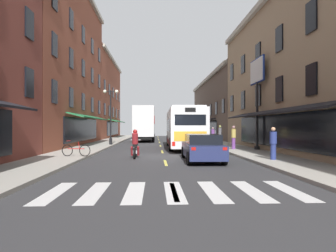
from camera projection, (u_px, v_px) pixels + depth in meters
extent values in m
cube|color=#333335|center=(163.00, 157.00, 18.21)|extent=(34.80, 80.00, 0.10)
cube|color=#DBCC4C|center=(174.00, 191.00, 8.22)|extent=(0.14, 2.40, 0.01)
cube|color=#DBCC4C|center=(166.00, 163.00, 14.71)|extent=(0.14, 2.40, 0.01)
cube|color=#DBCC4C|center=(162.00, 152.00, 21.21)|extent=(0.14, 2.40, 0.01)
cube|color=#DBCC4C|center=(160.00, 146.00, 27.70)|extent=(0.14, 2.40, 0.01)
cube|color=#DBCC4C|center=(159.00, 142.00, 34.19)|extent=(0.14, 2.40, 0.01)
cube|color=#DBCC4C|center=(159.00, 140.00, 40.69)|extent=(0.14, 2.40, 0.01)
cube|color=#DBCC4C|center=(158.00, 138.00, 47.18)|extent=(0.14, 2.40, 0.01)
cube|color=#DBCC4C|center=(158.00, 137.00, 53.67)|extent=(0.14, 2.40, 0.01)
cube|color=silver|center=(55.00, 192.00, 8.07)|extent=(0.50, 2.80, 0.01)
cube|color=silver|center=(95.00, 192.00, 8.12)|extent=(0.50, 2.80, 0.01)
cube|color=silver|center=(135.00, 192.00, 8.17)|extent=(0.50, 2.80, 0.01)
cube|color=silver|center=(174.00, 191.00, 8.22)|extent=(0.50, 2.80, 0.01)
cube|color=silver|center=(213.00, 191.00, 8.27)|extent=(0.50, 2.80, 0.01)
cube|color=silver|center=(251.00, 190.00, 8.32)|extent=(0.50, 2.80, 0.01)
cube|color=silver|center=(289.00, 190.00, 8.37)|extent=(0.50, 2.80, 0.01)
cube|color=#A39E93|center=(67.00, 155.00, 17.94)|extent=(3.00, 80.00, 0.14)
cube|color=#A39E93|center=(257.00, 154.00, 18.48)|extent=(3.00, 80.00, 0.14)
cube|color=black|center=(29.00, 83.00, 15.89)|extent=(0.10, 1.00, 1.60)
cube|color=black|center=(29.00, 24.00, 15.90)|extent=(0.10, 1.00, 1.60)
cube|color=brown|center=(40.00, 64.00, 27.70)|extent=(8.00, 19.90, 15.56)
cube|color=black|center=(83.00, 130.00, 27.87)|extent=(0.10, 12.00, 2.10)
cube|color=#1E6638|center=(91.00, 117.00, 27.91)|extent=(1.38, 11.20, 0.44)
cube|color=black|center=(55.00, 92.00, 19.89)|extent=(0.10, 1.00, 1.60)
cube|color=black|center=(71.00, 98.00, 23.88)|extent=(0.10, 1.00, 1.60)
cube|color=black|center=(83.00, 102.00, 27.88)|extent=(0.10, 1.00, 1.60)
cube|color=black|center=(92.00, 105.00, 31.87)|extent=(0.10, 1.00, 1.60)
cube|color=black|center=(99.00, 107.00, 35.87)|extent=(0.10, 1.00, 1.60)
cube|color=black|center=(55.00, 45.00, 19.89)|extent=(0.10, 1.00, 1.60)
cube|color=black|center=(71.00, 58.00, 23.89)|extent=(0.10, 1.00, 1.60)
cube|color=black|center=(83.00, 68.00, 27.89)|extent=(0.10, 1.00, 1.60)
cube|color=black|center=(92.00, 76.00, 31.88)|extent=(0.10, 1.00, 1.60)
cube|color=black|center=(99.00, 81.00, 35.88)|extent=(0.10, 1.00, 1.60)
cube|color=black|center=(71.00, 19.00, 23.90)|extent=(0.10, 1.00, 1.60)
cube|color=black|center=(83.00, 35.00, 27.89)|extent=(0.10, 1.00, 1.60)
cube|color=black|center=(92.00, 46.00, 31.89)|extent=(0.10, 1.00, 1.60)
cube|color=black|center=(99.00, 55.00, 35.88)|extent=(0.10, 1.00, 1.60)
cube|color=brown|center=(88.00, 98.00, 47.68)|extent=(8.00, 19.90, 12.86)
cube|color=#B2AD9E|center=(114.00, 62.00, 47.88)|extent=(0.44, 19.40, 0.40)
cube|color=black|center=(113.00, 128.00, 47.85)|extent=(0.10, 12.00, 2.10)
cube|color=#1E6638|center=(117.00, 121.00, 47.89)|extent=(1.38, 11.20, 0.44)
cube|color=black|center=(105.00, 109.00, 39.87)|extent=(0.10, 1.00, 1.60)
cube|color=black|center=(109.00, 111.00, 43.86)|extent=(0.10, 1.00, 1.60)
cube|color=black|center=(113.00, 112.00, 47.86)|extent=(0.10, 1.00, 1.60)
cube|color=black|center=(116.00, 113.00, 51.85)|extent=(0.10, 1.00, 1.60)
cube|color=black|center=(119.00, 114.00, 55.85)|extent=(0.10, 1.00, 1.60)
cube|color=black|center=(105.00, 86.00, 39.87)|extent=(0.10, 1.00, 1.60)
cube|color=black|center=(109.00, 90.00, 43.87)|extent=(0.10, 1.00, 1.60)
cube|color=black|center=(113.00, 93.00, 47.86)|extent=(0.10, 1.00, 1.60)
cube|color=black|center=(116.00, 95.00, 51.86)|extent=(0.10, 1.00, 1.60)
cube|color=black|center=(119.00, 98.00, 55.86)|extent=(0.10, 1.00, 1.60)
cube|color=black|center=(279.00, 131.00, 18.55)|extent=(0.10, 16.00, 2.10)
cube|color=black|center=(268.00, 112.00, 18.52)|extent=(1.38, 14.93, 0.44)
cube|color=black|center=(311.00, 80.00, 14.75)|extent=(0.10, 1.00, 1.60)
cube|color=black|center=(279.00, 89.00, 18.55)|extent=(0.10, 1.00, 1.60)
cube|color=black|center=(258.00, 96.00, 22.36)|extent=(0.10, 1.00, 1.60)
cube|color=black|center=(243.00, 100.00, 26.16)|extent=(0.10, 1.00, 1.60)
cube|color=black|center=(232.00, 104.00, 29.97)|extent=(0.10, 1.00, 1.60)
cube|color=black|center=(311.00, 16.00, 14.76)|extent=(0.10, 1.00, 1.60)
cube|color=black|center=(279.00, 39.00, 18.56)|extent=(0.10, 1.00, 1.60)
cube|color=black|center=(258.00, 54.00, 22.37)|extent=(0.10, 1.00, 1.60)
cube|color=black|center=(243.00, 64.00, 26.17)|extent=(0.10, 1.00, 1.60)
cube|color=black|center=(232.00, 72.00, 29.98)|extent=(0.10, 1.00, 1.60)
cube|color=brown|center=(232.00, 108.00, 45.38)|extent=(8.00, 26.57, 9.30)
cube|color=#B2AD9E|center=(205.00, 81.00, 45.20)|extent=(0.44, 26.07, 0.40)
cube|color=black|center=(206.00, 128.00, 45.19)|extent=(0.10, 16.00, 2.10)
cube|color=black|center=(201.00, 121.00, 45.16)|extent=(1.38, 14.93, 0.44)
cube|color=black|center=(223.00, 106.00, 33.78)|extent=(0.10, 1.00, 1.60)
cube|color=black|center=(216.00, 108.00, 37.58)|extent=(0.10, 1.00, 1.60)
cube|color=black|center=(211.00, 110.00, 41.39)|extent=(0.10, 1.00, 1.60)
cube|color=black|center=(206.00, 111.00, 45.19)|extent=(0.10, 1.00, 1.60)
cube|color=black|center=(202.00, 113.00, 49.00)|extent=(0.10, 1.00, 1.60)
cube|color=black|center=(199.00, 114.00, 52.80)|extent=(0.10, 1.00, 1.60)
cube|color=black|center=(196.00, 114.00, 56.61)|extent=(0.10, 1.00, 1.60)
cylinder|color=black|center=(257.00, 116.00, 21.68)|extent=(0.18, 0.18, 4.99)
cylinder|color=black|center=(257.00, 148.00, 21.67)|extent=(0.40, 0.40, 0.24)
cube|color=navy|center=(257.00, 71.00, 21.68)|extent=(0.10, 2.75, 1.83)
cube|color=silver|center=(256.00, 71.00, 21.68)|extent=(0.04, 2.59, 1.67)
cube|color=silver|center=(258.00, 71.00, 21.69)|extent=(0.04, 2.59, 1.67)
cube|color=silver|center=(183.00, 128.00, 24.61)|extent=(2.73, 11.06, 2.80)
cube|color=silver|center=(183.00, 110.00, 24.61)|extent=(2.51, 9.85, 0.16)
cube|color=black|center=(183.00, 125.00, 24.91)|extent=(2.73, 8.66, 0.96)
cube|color=maroon|center=(183.00, 141.00, 24.60)|extent=(2.75, 10.66, 0.36)
cube|color=black|center=(179.00, 125.00, 30.07)|extent=(2.25, 0.16, 1.10)
cube|color=black|center=(190.00, 120.00, 19.14)|extent=(2.05, 0.15, 0.70)
cube|color=gold|center=(190.00, 136.00, 19.13)|extent=(2.15, 0.13, 0.64)
cube|color=black|center=(190.00, 110.00, 19.13)|extent=(0.70, 0.11, 0.28)
cube|color=red|center=(174.00, 144.00, 19.08)|extent=(0.20, 0.08, 0.28)
cube|color=red|center=(207.00, 144.00, 19.15)|extent=(0.20, 0.08, 0.28)
cylinder|color=black|center=(168.00, 140.00, 28.07)|extent=(0.32, 1.00, 1.00)
cylinder|color=black|center=(193.00, 140.00, 28.14)|extent=(0.32, 1.00, 1.00)
cylinder|color=black|center=(171.00, 145.00, 21.56)|extent=(0.32, 1.00, 1.00)
cylinder|color=black|center=(203.00, 145.00, 21.63)|extent=(0.32, 1.00, 1.00)
cube|color=black|center=(145.00, 129.00, 38.22)|extent=(2.32, 2.50, 2.40)
cube|color=black|center=(146.00, 122.00, 39.42)|extent=(2.00, 0.11, 0.80)
cube|color=silver|center=(144.00, 121.00, 34.52)|extent=(2.44, 4.95, 3.49)
cube|color=maroon|center=(154.00, 120.00, 34.56)|extent=(0.08, 2.96, 0.90)
cube|color=black|center=(145.00, 137.00, 35.75)|extent=(1.95, 7.03, 0.24)
cylinder|color=black|center=(137.00, 137.00, 37.97)|extent=(0.29, 0.90, 0.90)
cylinder|color=black|center=(154.00, 137.00, 38.06)|extent=(0.29, 0.90, 0.90)
cylinder|color=black|center=(134.00, 139.00, 33.73)|extent=(0.29, 0.90, 0.90)
cylinder|color=black|center=(153.00, 139.00, 33.81)|extent=(0.29, 0.90, 0.90)
cube|color=navy|center=(202.00, 150.00, 15.47)|extent=(1.85, 4.70, 0.69)
cube|color=black|center=(202.00, 139.00, 15.28)|extent=(1.66, 2.55, 0.53)
cube|color=red|center=(194.00, 149.00, 13.13)|extent=(0.20, 0.06, 0.14)
cube|color=red|center=(225.00, 149.00, 13.17)|extent=(0.20, 0.06, 0.14)
cylinder|color=black|center=(184.00, 152.00, 17.08)|extent=(0.23, 0.64, 0.64)
cylinder|color=black|center=(212.00, 152.00, 17.13)|extent=(0.23, 0.64, 0.64)
cylinder|color=black|center=(189.00, 158.00, 13.81)|extent=(0.23, 0.64, 0.64)
cylinder|color=black|center=(224.00, 158.00, 13.86)|extent=(0.23, 0.64, 0.64)
cube|color=black|center=(148.00, 135.00, 44.06)|extent=(1.91, 4.72, 0.71)
cube|color=black|center=(148.00, 131.00, 43.87)|extent=(1.71, 2.56, 0.48)
cube|color=red|center=(142.00, 133.00, 41.72)|extent=(0.20, 0.06, 0.14)
cube|color=red|center=(153.00, 133.00, 41.76)|extent=(0.20, 0.06, 0.14)
cylinder|color=black|center=(143.00, 136.00, 45.68)|extent=(0.23, 0.64, 0.64)
cylinder|color=black|center=(154.00, 136.00, 45.73)|extent=(0.23, 0.64, 0.64)
cylinder|color=black|center=(142.00, 137.00, 42.39)|extent=(0.23, 0.64, 0.64)
cylinder|color=black|center=(154.00, 137.00, 42.44)|extent=(0.23, 0.64, 0.64)
cylinder|color=black|center=(136.00, 151.00, 17.86)|extent=(0.11, 0.62, 0.62)
cylinder|color=black|center=(135.00, 154.00, 16.41)|extent=(0.13, 0.62, 0.62)
cylinder|color=#B2B2B7|center=(136.00, 147.00, 17.74)|extent=(0.08, 0.33, 0.68)
ellipsoid|color=black|center=(135.00, 144.00, 17.31)|extent=(0.33, 0.57, 0.28)
cube|color=black|center=(135.00, 145.00, 16.91)|extent=(0.27, 0.57, 0.12)
cube|color=#B2B2B7|center=(135.00, 151.00, 17.13)|extent=(0.25, 0.40, 0.30)
cylinder|color=#B2B2B7|center=(136.00, 140.00, 17.64)|extent=(0.62, 0.05, 0.04)
cylinder|color=maroon|center=(135.00, 139.00, 16.98)|extent=(0.35, 0.46, 0.66)
sphere|color=maroon|center=(135.00, 132.00, 17.10)|extent=(0.26, 0.26, 0.26)
cylinder|color=maroon|center=(132.00, 151.00, 17.00)|extent=(0.15, 0.36, 0.56)
cylinder|color=maroon|center=(138.00, 151.00, 17.02)|extent=(0.15, 0.36, 0.56)
torus|color=black|center=(67.00, 150.00, 16.67)|extent=(0.66, 0.17, 0.66)
torus|color=black|center=(85.00, 151.00, 16.53)|extent=(0.66, 0.17, 0.66)
cylinder|color=red|center=(76.00, 149.00, 16.60)|extent=(0.99, 0.22, 0.04)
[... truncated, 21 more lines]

